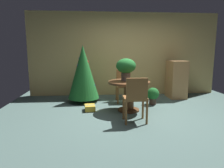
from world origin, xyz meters
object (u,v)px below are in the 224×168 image
holiday_tree (83,72)px  potted_plant (153,95)px  wooden_chair_far (123,84)px  round_dining_table (129,91)px  flower_vase (126,67)px  wooden_chair_near (136,97)px  gift_box_gold (90,108)px  wooden_cabinet (176,79)px

holiday_tree → potted_plant: bearing=-13.1°
wooden_chair_far → holiday_tree: 1.17m
round_dining_table → flower_vase: size_ratio=1.86×
round_dining_table → wooden_chair_near: wooden_chair_near is taller
round_dining_table → holiday_tree: holiday_tree is taller
holiday_tree → gift_box_gold: (0.19, -0.86, -0.78)m
flower_vase → wooden_cabinet: 2.14m
flower_vase → gift_box_gold: (-0.86, 0.01, -0.98)m
flower_vase → wooden_chair_far: size_ratio=0.60×
wooden_chair_far → potted_plant: 0.88m
gift_box_gold → potted_plant: potted_plant is taller
flower_vase → holiday_tree: (-1.05, 0.87, -0.20)m
holiday_tree → round_dining_table: bearing=-40.1°
flower_vase → wooden_chair_near: (0.07, -0.89, -0.51)m
potted_plant → gift_box_gold: bearing=-165.7°
gift_box_gold → wooden_chair_far: bearing=41.7°
flower_vase → wooden_cabinet: bearing=33.7°
gift_box_gold → wooden_cabinet: size_ratio=0.29×
holiday_tree → wooden_chair_near: bearing=-57.6°
gift_box_gold → potted_plant: 1.73m
round_dining_table → wooden_chair_near: bearing=-90.0°
round_dining_table → gift_box_gold: size_ratio=2.99×
wooden_chair_far → gift_box_gold: wooden_chair_far is taller
flower_vase → wooden_chair_far: flower_vase is taller
wooden_chair_far → holiday_tree: (-1.12, 0.03, 0.34)m
wooden_chair_near → wooden_chair_far: size_ratio=1.04×
wooden_chair_far → holiday_tree: size_ratio=0.56×
wooden_chair_far → potted_plant: bearing=-28.5°
gift_box_gold → potted_plant: bearing=14.3°
wooden_chair_near → wooden_chair_far: bearing=90.0°
round_dining_table → wooden_chair_far: (0.00, 0.91, 0.02)m
round_dining_table → potted_plant: round_dining_table is taller
round_dining_table → potted_plant: 0.93m
flower_vase → potted_plant: 1.20m
round_dining_table → wooden_chair_far: size_ratio=1.11×
wooden_chair_far → wooden_cabinet: bearing=10.9°
flower_vase → gift_box_gold: 1.30m
wooden_cabinet → potted_plant: 1.21m
wooden_cabinet → flower_vase: bearing=-146.3°
holiday_tree → wooden_cabinet: 2.82m
flower_vase → holiday_tree: 1.38m
round_dining_table → wooden_cabinet: 2.08m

